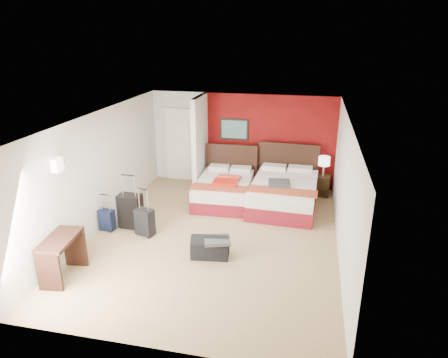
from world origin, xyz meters
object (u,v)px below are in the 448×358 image
(duffel_bag, at_px, (210,248))
(suitcase_charcoal, at_px, (145,223))
(desk, at_px, (62,258))
(nightstand, at_px, (322,185))
(bed_left, at_px, (224,191))
(suitcase_navy, at_px, (107,221))
(red_suitcase_open, at_px, (227,180))
(suitcase_black, at_px, (131,212))
(table_lamp, at_px, (324,166))
(bed_right, at_px, (284,194))

(duffel_bag, bearing_deg, suitcase_charcoal, 153.48)
(desk, bearing_deg, nightstand, 41.20)
(bed_left, distance_m, duffel_bag, 2.67)
(nightstand, distance_m, suitcase_navy, 5.43)
(red_suitcase_open, bearing_deg, desk, -119.09)
(suitcase_navy, relative_size, desk, 0.48)
(red_suitcase_open, xyz_separation_m, desk, (-2.10, -3.76, -0.23))
(duffel_bag, bearing_deg, suitcase_black, 150.53)
(suitcase_navy, bearing_deg, nightstand, 40.24)
(bed_left, height_order, desk, desk)
(suitcase_charcoal, bearing_deg, table_lamp, 56.95)
(duffel_bag, bearing_deg, bed_right, 58.48)
(bed_left, bearing_deg, desk, -119.34)
(table_lamp, relative_size, desk, 0.55)
(bed_left, distance_m, suitcase_navy, 2.96)
(red_suitcase_open, distance_m, suitcase_navy, 2.99)
(red_suitcase_open, distance_m, table_lamp, 2.53)
(red_suitcase_open, height_order, duffel_bag, red_suitcase_open)
(suitcase_black, bearing_deg, nightstand, 37.03)
(table_lamp, height_order, desk, table_lamp)
(duffel_bag, xyz_separation_m, desk, (-2.31, -1.21, 0.21))
(bed_left, height_order, bed_right, bed_right)
(red_suitcase_open, xyz_separation_m, suitcase_charcoal, (-1.33, -2.01, -0.33))
(red_suitcase_open, height_order, nightstand, red_suitcase_open)
(bed_left, bearing_deg, suitcase_black, -133.95)
(suitcase_charcoal, bearing_deg, bed_left, 76.80)
(bed_left, distance_m, table_lamp, 2.63)
(nightstand, height_order, suitcase_black, suitcase_black)
(bed_left, bearing_deg, red_suitcase_open, -46.95)
(nightstand, relative_size, suitcase_navy, 1.21)
(duffel_bag, bearing_deg, bed_left, 89.32)
(bed_right, bearing_deg, duffel_bag, -111.64)
(bed_right, relative_size, red_suitcase_open, 2.74)
(bed_left, relative_size, duffel_bag, 2.63)
(bed_left, bearing_deg, table_lamp, 19.25)
(bed_left, xyz_separation_m, duffel_bag, (0.31, -2.65, -0.10))
(bed_left, relative_size, suitcase_charcoal, 3.36)
(nightstand, bearing_deg, bed_left, -154.95)
(bed_right, relative_size, suitcase_navy, 4.90)
(red_suitcase_open, relative_size, suitcase_charcoal, 1.42)
(duffel_bag, bearing_deg, desk, -159.62)
(suitcase_black, bearing_deg, suitcase_navy, -149.76)
(suitcase_charcoal, bearing_deg, suitcase_black, 165.35)
(suitcase_navy, bearing_deg, bed_left, 51.12)
(bed_right, xyz_separation_m, suitcase_black, (-3.15, -1.82, 0.04))
(suitcase_black, relative_size, suitcase_charcoal, 1.32)
(nightstand, bearing_deg, duffel_bag, -116.50)
(bed_right, distance_m, suitcase_charcoal, 3.43)
(suitcase_charcoal, distance_m, desk, 1.91)
(bed_right, bearing_deg, suitcase_black, -147.39)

